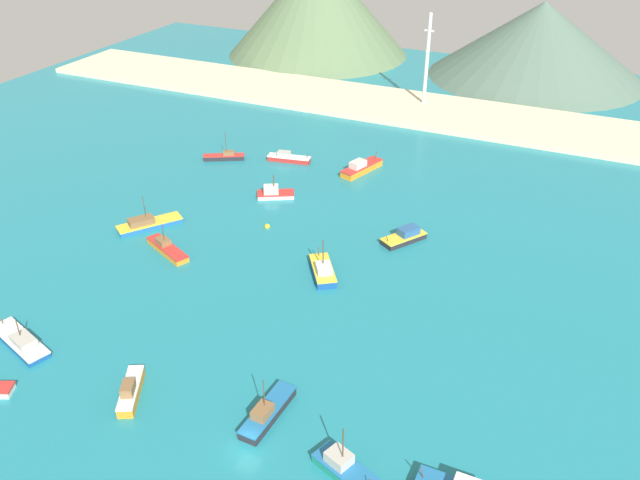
% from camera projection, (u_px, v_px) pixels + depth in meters
% --- Properties ---
extents(ground, '(260.00, 280.00, 0.50)m').
position_uv_depth(ground, '(350.00, 305.00, 96.90)').
color(ground, teal).
extents(fishing_boat_0, '(2.83, 9.58, 6.12)m').
position_uv_depth(fishing_boat_0, '(267.00, 412.00, 77.05)').
color(fishing_boat_0, '#232328').
rests_on(fishing_boat_0, ground).
extents(fishing_boat_1, '(11.55, 6.34, 4.21)m').
position_uv_depth(fishing_boat_1, '(21.00, 341.00, 88.37)').
color(fishing_boat_1, '#14478C').
rests_on(fishing_boat_1, ground).
extents(fishing_boat_2, '(6.74, 8.30, 2.35)m').
position_uv_depth(fishing_boat_2, '(405.00, 236.00, 111.78)').
color(fishing_boat_2, '#232328').
rests_on(fishing_boat_2, ground).
extents(fishing_boat_4, '(7.96, 5.38, 6.38)m').
position_uv_depth(fishing_boat_4, '(344.00, 467.00, 70.14)').
color(fishing_boat_4, '#198466').
rests_on(fishing_boat_4, ground).
extents(fishing_boat_5, '(10.07, 6.29, 4.81)m').
position_uv_depth(fishing_boat_5, '(167.00, 248.00, 108.83)').
color(fishing_boat_5, orange).
rests_on(fishing_boat_5, ground).
extents(fishing_boat_7, '(5.32, 7.82, 2.71)m').
position_uv_depth(fishing_boat_7, '(131.00, 391.00, 79.87)').
color(fishing_boat_7, orange).
rests_on(fishing_boat_7, ground).
extents(fishing_boat_8, '(7.24, 8.66, 6.48)m').
position_uv_depth(fishing_boat_8, '(323.00, 270.00, 102.74)').
color(fishing_boat_8, '#14478C').
rests_on(fishing_boat_8, ground).
extents(fishing_boat_10, '(8.49, 5.80, 6.20)m').
position_uv_depth(fishing_boat_10, '(225.00, 157.00, 141.20)').
color(fishing_boat_10, '#232328').
rests_on(fishing_boat_10, ground).
extents(fishing_boat_11, '(9.10, 10.90, 6.13)m').
position_uv_depth(fishing_boat_11, '(148.00, 223.00, 115.90)').
color(fishing_boat_11, '#1E5BA8').
rests_on(fishing_boat_11, ground).
extents(fishing_boat_12, '(9.40, 3.86, 2.23)m').
position_uv_depth(fishing_boat_12, '(288.00, 158.00, 140.44)').
color(fishing_boat_12, red).
rests_on(fishing_boat_12, ground).
extents(fishing_boat_13, '(5.84, 10.99, 2.99)m').
position_uv_depth(fishing_boat_13, '(361.00, 168.00, 135.63)').
color(fishing_boat_13, orange).
rests_on(fishing_boat_13, ground).
extents(fishing_boat_14, '(7.56, 6.02, 4.49)m').
position_uv_depth(fishing_boat_14, '(274.00, 193.00, 126.00)').
color(fishing_boat_14, silver).
rests_on(fishing_boat_14, ground).
extents(buoy_0, '(0.97, 0.97, 0.97)m').
position_uv_depth(buoy_0, '(267.00, 227.00, 116.11)').
color(buoy_0, gold).
rests_on(buoy_0, ground).
extents(beach_strip, '(247.00, 24.72, 1.20)m').
position_uv_depth(beach_strip, '(481.00, 119.00, 161.22)').
color(beach_strip, beige).
rests_on(beach_strip, ground).
extents(hill_west, '(57.00, 57.00, 30.98)m').
position_uv_depth(hill_west, '(318.00, 4.00, 206.37)').
color(hill_west, '#56704C').
rests_on(hill_west, ground).
extents(hill_central, '(60.68, 60.68, 21.18)m').
position_uv_depth(hill_central, '(539.00, 40.00, 187.06)').
color(hill_central, '#4C6656').
rests_on(hill_central, ground).
extents(radio_tower, '(2.34, 1.88, 23.45)m').
position_uv_depth(radio_tower, '(427.00, 61.00, 163.98)').
color(radio_tower, silver).
rests_on(radio_tower, ground).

